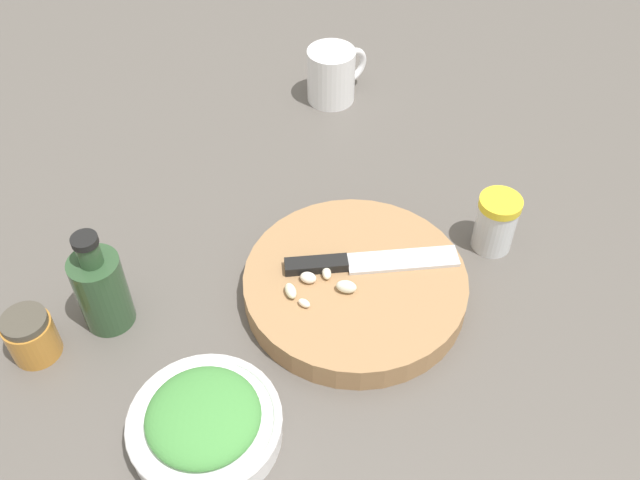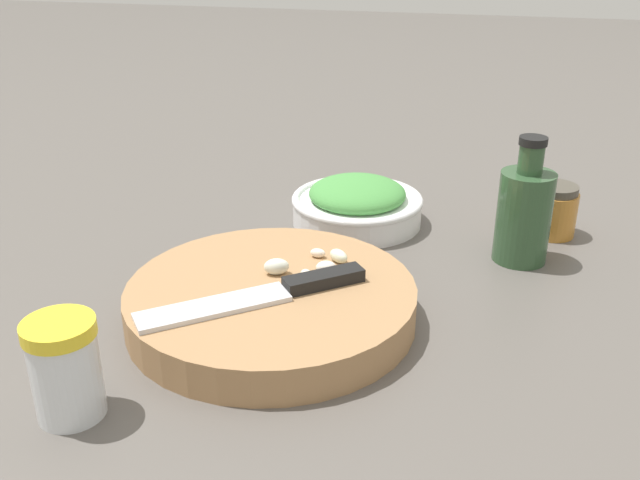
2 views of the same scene
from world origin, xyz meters
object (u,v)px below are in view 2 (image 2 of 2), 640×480
object	(u,v)px
cutting_board	(271,303)
honey_jar	(553,210)
herb_bowl	(357,204)
chef_knife	(269,293)
oil_bottle	(524,213)
spice_jar	(65,368)
garlic_cloves	(309,264)

from	to	relation	value
cutting_board	honey_jar	size ratio (longest dim) A/B	4.40
herb_bowl	chef_knife	bearing A→B (deg)	-5.64
herb_bowl	oil_bottle	size ratio (longest dim) A/B	1.15
spice_jar	herb_bowl	bearing A→B (deg)	161.96
spice_jar	honey_jar	world-z (taller)	spice_jar
cutting_board	spice_jar	xyz separation A→B (m)	(0.18, -0.11, 0.02)
herb_bowl	oil_bottle	bearing A→B (deg)	73.95
garlic_cloves	honey_jar	size ratio (longest dim) A/B	1.27
garlic_cloves	oil_bottle	world-z (taller)	oil_bottle
herb_bowl	honey_jar	world-z (taller)	honey_jar
chef_knife	spice_jar	distance (m)	0.20
cutting_board	herb_bowl	world-z (taller)	herb_bowl
cutting_board	honey_jar	xyz separation A→B (m)	(-0.29, 0.28, 0.01)
spice_jar	oil_bottle	size ratio (longest dim) A/B	0.58
cutting_board	oil_bottle	xyz separation A→B (m)	(-0.20, 0.24, 0.04)
chef_knife	garlic_cloves	world-z (taller)	garlic_cloves
honey_jar	garlic_cloves	bearing A→B (deg)	-45.50
cutting_board	herb_bowl	distance (m)	0.26
spice_jar	honey_jar	distance (m)	0.61
spice_jar	oil_bottle	bearing A→B (deg)	137.56
chef_knife	spice_jar	bearing A→B (deg)	104.71
chef_knife	spice_jar	size ratio (longest dim) A/B	2.24
cutting_board	chef_knife	size ratio (longest dim) A/B	1.49
garlic_cloves	spice_jar	size ratio (longest dim) A/B	0.97
chef_knife	herb_bowl	distance (m)	0.28
garlic_cloves	spice_jar	distance (m)	0.26
herb_bowl	oil_bottle	distance (m)	0.22
honey_jar	oil_bottle	bearing A→B (deg)	-24.25
chef_knife	honey_jar	distance (m)	0.41
spice_jar	oil_bottle	xyz separation A→B (m)	(-0.38, 0.35, 0.02)
garlic_cloves	oil_bottle	size ratio (longest dim) A/B	0.56
cutting_board	oil_bottle	world-z (taller)	oil_bottle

